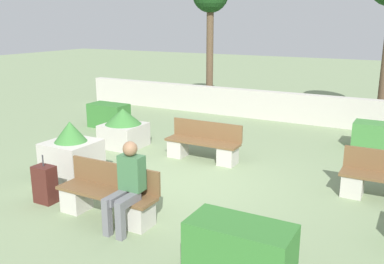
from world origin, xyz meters
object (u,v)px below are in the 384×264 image
object	(u,v)px
person_seated_man	(127,182)
tree_leftmost	(210,0)
planter_corner_left	(124,128)
bench_front	(108,198)
suitcase	(45,184)
bench_left_side	(203,146)
planter_corner_right	(72,155)

from	to	relation	value
person_seated_man	tree_leftmost	world-z (taller)	tree_leftmost
planter_corner_left	person_seated_man	bearing A→B (deg)	-51.73
bench_front	person_seated_man	xyz separation A→B (m)	(0.50, -0.14, 0.42)
tree_leftmost	person_seated_man	bearing A→B (deg)	-70.81
planter_corner_left	suitcase	bearing A→B (deg)	-75.16
bench_front	suitcase	xyz separation A→B (m)	(-1.32, -0.06, 0.01)
bench_left_side	suitcase	bearing A→B (deg)	-115.99
bench_left_side	person_seated_man	world-z (taller)	person_seated_man
planter_corner_left	bench_left_side	bearing A→B (deg)	0.33
planter_corner_left	suitcase	size ratio (longest dim) A/B	1.13
person_seated_man	planter_corner_right	distance (m)	2.50
person_seated_man	tree_leftmost	size ratio (longest dim) A/B	0.29
planter_corner_right	suitcase	distance (m)	1.15
planter_corner_right	planter_corner_left	bearing A→B (deg)	102.34
bench_front	tree_leftmost	xyz separation A→B (m)	(-2.72, 9.12, 3.42)
suitcase	planter_corner_left	bearing A→B (deg)	104.84
planter_corner_left	suitcase	world-z (taller)	planter_corner_left
suitcase	person_seated_man	bearing A→B (deg)	-2.32
bench_left_side	planter_corner_right	bearing A→B (deg)	-131.07
planter_corner_right	suitcase	bearing A→B (deg)	-69.97
bench_front	planter_corner_left	bearing A→B (deg)	123.77
planter_corner_right	tree_leftmost	bearing A→B (deg)	97.07
bench_left_side	planter_corner_left	xyz separation A→B (m)	(-2.21, -0.01, 0.15)
person_seated_man	planter_corner_left	distance (m)	4.40
bench_front	person_seated_man	distance (m)	0.67
bench_front	planter_corner_right	bearing A→B (deg)	149.55
person_seated_man	suitcase	size ratio (longest dim) A/B	1.56
bench_front	bench_left_side	distance (m)	3.32
planter_corner_right	bench_front	bearing A→B (deg)	-30.45
tree_leftmost	suitcase	bearing A→B (deg)	-81.36
bench_front	planter_corner_right	distance (m)	1.99
planter_corner_right	suitcase	xyz separation A→B (m)	(0.39, -1.07, -0.17)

